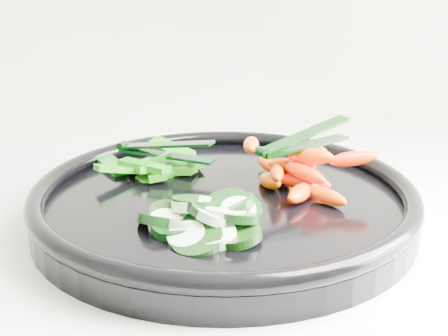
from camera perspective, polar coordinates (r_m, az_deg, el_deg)
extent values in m
cylinder|color=black|center=(0.61, 0.00, -3.75)|extent=(0.41, 0.41, 0.02)
torus|color=black|center=(0.60, 0.00, -2.14)|extent=(0.42, 0.42, 0.02)
cylinder|color=black|center=(0.51, -2.44, -6.62)|extent=(0.05, 0.05, 0.03)
cylinder|color=#D8FBC9|center=(0.52, -3.42, -6.29)|extent=(0.04, 0.04, 0.02)
cylinder|color=black|center=(0.55, -5.68, -4.86)|extent=(0.05, 0.05, 0.03)
cylinder|color=beige|center=(0.53, -3.54, -5.38)|extent=(0.04, 0.04, 0.02)
cylinder|color=black|center=(0.55, -4.66, -4.61)|extent=(0.06, 0.06, 0.03)
cylinder|color=#E4F7C5|center=(0.54, -5.22, -5.12)|extent=(0.04, 0.04, 0.02)
cylinder|color=black|center=(0.52, 1.22, -6.24)|extent=(0.06, 0.06, 0.02)
cylinder|color=#CCEEBE|center=(0.52, -0.81, -6.30)|extent=(0.05, 0.05, 0.02)
cylinder|color=black|center=(0.57, -2.44, -3.77)|extent=(0.06, 0.06, 0.02)
cylinder|color=#E0FAC8|center=(0.57, -2.27, -3.76)|extent=(0.05, 0.04, 0.02)
cylinder|color=black|center=(0.54, -4.40, -5.43)|extent=(0.05, 0.05, 0.01)
cylinder|color=beige|center=(0.55, -5.43, -4.54)|extent=(0.05, 0.05, 0.01)
cylinder|color=black|center=(0.53, -4.79, -5.49)|extent=(0.05, 0.05, 0.01)
cylinder|color=#E5FBC9|center=(0.54, -3.80, -4.98)|extent=(0.05, 0.05, 0.02)
cylinder|color=black|center=(0.55, 0.71, -3.61)|extent=(0.06, 0.06, 0.03)
cylinder|color=beige|center=(0.55, 0.22, -3.59)|extent=(0.03, 0.03, 0.02)
cylinder|color=black|center=(0.56, -2.43, -3.22)|extent=(0.06, 0.06, 0.02)
cylinder|color=#E4FAC8|center=(0.55, -2.98, -3.35)|extent=(0.04, 0.04, 0.02)
cylinder|color=black|center=(0.53, -1.21, -4.27)|extent=(0.05, 0.05, 0.03)
cylinder|color=#B4D0A6|center=(0.53, -0.98, -4.60)|extent=(0.03, 0.03, 0.02)
cylinder|color=black|center=(0.54, 1.16, -3.99)|extent=(0.06, 0.06, 0.03)
cylinder|color=beige|center=(0.54, 1.29, -4.05)|extent=(0.04, 0.04, 0.02)
cylinder|color=black|center=(0.56, 0.15, -3.08)|extent=(0.05, 0.05, 0.02)
cylinder|color=beige|center=(0.55, 0.34, -3.57)|extent=(0.04, 0.04, 0.02)
cylinder|color=black|center=(0.53, 1.23, -4.39)|extent=(0.05, 0.05, 0.02)
cylinder|color=beige|center=(0.53, 0.15, -4.23)|extent=(0.05, 0.05, 0.02)
ellipsoid|color=#F63400|center=(0.61, 7.34, -2.07)|extent=(0.05, 0.05, 0.02)
ellipsoid|color=#F63900|center=(0.60, 9.48, -2.57)|extent=(0.04, 0.04, 0.02)
ellipsoid|color=#DE5400|center=(0.63, 4.20, -1.17)|extent=(0.03, 0.05, 0.03)
ellipsoid|color=#E83600|center=(0.64, 5.46, -0.69)|extent=(0.02, 0.04, 0.02)
ellipsoid|color=#F85800|center=(0.59, 6.90, -2.50)|extent=(0.04, 0.04, 0.02)
ellipsoid|color=#F22C00|center=(0.63, 7.48, -1.30)|extent=(0.06, 0.03, 0.03)
ellipsoid|color=#FF2E00|center=(0.68, 7.21, 0.32)|extent=(0.03, 0.05, 0.02)
ellipsoid|color=#E65400|center=(0.67, 4.15, 0.25)|extent=(0.03, 0.04, 0.02)
ellipsoid|color=#F26200|center=(0.61, 4.84, -0.45)|extent=(0.02, 0.05, 0.02)
ellipsoid|color=#DB5200|center=(0.67, 8.64, 1.24)|extent=(0.04, 0.06, 0.03)
ellipsoid|color=#F75100|center=(0.63, 6.49, 0.31)|extent=(0.02, 0.05, 0.02)
ellipsoid|color=red|center=(0.61, 7.42, -0.49)|extent=(0.04, 0.05, 0.02)
ellipsoid|color=#DF5800|center=(0.63, 5.67, 0.31)|extent=(0.04, 0.02, 0.02)
ellipsoid|color=#F65000|center=(0.62, 7.96, 1.05)|extent=(0.05, 0.05, 0.03)
ellipsoid|color=#DE4700|center=(0.65, 2.50, 2.12)|extent=(0.03, 0.05, 0.02)
ellipsoid|color=#F62B00|center=(0.63, 7.32, 1.38)|extent=(0.04, 0.03, 0.02)
ellipsoid|color=#DF3200|center=(0.62, 11.72, 0.85)|extent=(0.05, 0.02, 0.02)
cube|color=#216509|center=(0.66, -6.22, -0.48)|extent=(0.02, 0.06, 0.02)
cube|color=#126109|center=(0.69, -3.29, 0.44)|extent=(0.03, 0.05, 0.02)
cube|color=#26700A|center=(0.67, -4.74, -0.17)|extent=(0.05, 0.04, 0.02)
cube|color=#166D0A|center=(0.67, -5.08, -0.30)|extent=(0.07, 0.05, 0.02)
cube|color=#0A6809|center=(0.69, -10.14, 0.22)|extent=(0.04, 0.05, 0.01)
cube|color=#136009|center=(0.67, -8.15, -0.18)|extent=(0.05, 0.07, 0.03)
cube|color=#1B6E0A|center=(0.67, -6.77, 0.66)|extent=(0.05, 0.02, 0.02)
cube|color=#1B750B|center=(0.65, -9.92, -0.08)|extent=(0.04, 0.03, 0.02)
cube|color=#186B0A|center=(0.66, -7.31, 0.20)|extent=(0.06, 0.05, 0.01)
cube|color=#1C710A|center=(0.71, -4.82, 1.74)|extent=(0.05, 0.05, 0.02)
cylinder|color=black|center=(0.59, 3.50, 1.52)|extent=(0.01, 0.01, 0.01)
cube|color=black|center=(0.62, 7.40, 2.04)|extent=(0.11, 0.06, 0.00)
cube|color=black|center=(0.62, 7.44, 3.05)|extent=(0.10, 0.06, 0.02)
cylinder|color=black|center=(0.70, -9.29, 2.09)|extent=(0.01, 0.01, 0.01)
cube|color=black|center=(0.67, -5.31, 1.17)|extent=(0.10, 0.07, 0.00)
cube|color=black|center=(0.67, -5.34, 2.11)|extent=(0.10, 0.07, 0.02)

